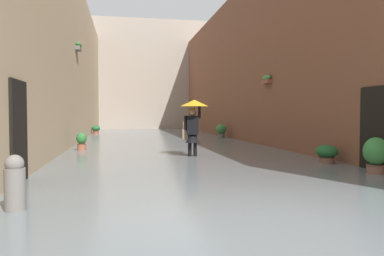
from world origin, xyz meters
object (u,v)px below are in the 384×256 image
object	(u,v)px
person_wading	(193,117)
potted_plant_near_left	(327,154)
potted_plant_mid_left	(376,155)
mooring_bollard	(15,186)
potted_plant_mid_right	(82,142)
potted_plant_far_right	(96,130)
potted_plant_far_left	(221,131)

from	to	relation	value
person_wading	potted_plant_near_left	world-z (taller)	person_wading
potted_plant_mid_left	mooring_bollard	world-z (taller)	potted_plant_mid_left
potted_plant_near_left	potted_plant_mid_right	xyz separation A→B (m)	(7.29, -5.17, 0.05)
potted_plant_far_right	potted_plant_mid_right	bearing A→B (deg)	91.20
potted_plant_far_right	potted_plant_near_left	xyz separation A→B (m)	(-7.52, 16.53, -0.05)
person_wading	potted_plant_mid_left	xyz separation A→B (m)	(-3.56, 4.26, -0.86)
potted_plant_far_right	potted_plant_far_left	bearing A→B (deg)	144.72
potted_plant_far_left	potted_plant_near_left	world-z (taller)	potted_plant_far_left
potted_plant_far_left	potted_plant_mid_right	xyz separation A→B (m)	(7.24, 6.07, -0.10)
potted_plant_far_left	potted_plant_mid_left	size ratio (longest dim) A/B	0.94
potted_plant_mid_right	potted_plant_far_left	bearing A→B (deg)	-140.01
potted_plant_far_right	potted_plant_mid_right	size ratio (longest dim) A/B	0.90
potted_plant_near_left	potted_plant_far_left	bearing A→B (deg)	-89.76
person_wading	potted_plant_far_left	xyz separation A→B (m)	(-3.38, -8.88, -0.88)
potted_plant_far_right	potted_plant_far_left	world-z (taller)	potted_plant_far_left
person_wading	potted_plant_far_left	size ratio (longest dim) A/B	2.26
potted_plant_far_left	potted_plant_mid_right	size ratio (longest dim) A/B	1.15
person_wading	potted_plant_far_right	distance (m)	14.78
potted_plant_far_right	potted_plant_mid_right	xyz separation A→B (m)	(-0.24, 11.36, -0.00)
potted_plant_mid_left	potted_plant_mid_right	bearing A→B (deg)	-43.62
potted_plant_far_left	potted_plant_mid_left	bearing A→B (deg)	90.77
person_wading	mooring_bollard	size ratio (longest dim) A/B	2.22
potted_plant_far_left	potted_plant_mid_left	xyz separation A→B (m)	(-0.18, 13.14, 0.02)
potted_plant_mid_left	mooring_bollard	size ratio (longest dim) A/B	1.04
potted_plant_far_right	potted_plant_near_left	bearing A→B (deg)	114.47
potted_plant_far_left	potted_plant_mid_right	bearing A→B (deg)	39.99
person_wading	potted_plant_far_right	xyz separation A→B (m)	(4.10, -14.17, -0.98)
potted_plant_near_left	potted_plant_far_right	bearing A→B (deg)	-65.53
potted_plant_far_left	potted_plant_near_left	bearing A→B (deg)	90.24
potted_plant_mid_right	potted_plant_far_right	bearing A→B (deg)	-88.80
potted_plant_far_left	person_wading	bearing A→B (deg)	69.16
mooring_bollard	potted_plant_mid_left	bearing A→B (deg)	-165.05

